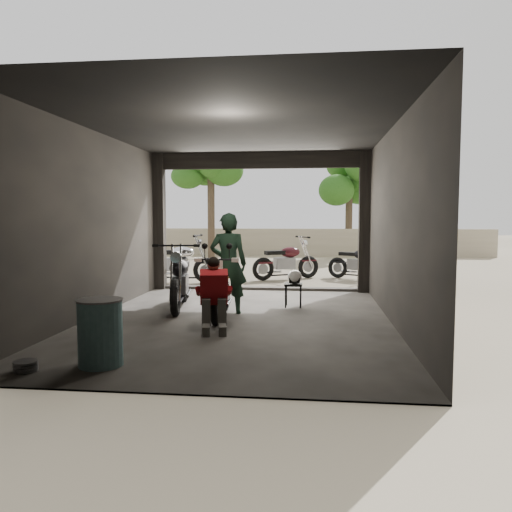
% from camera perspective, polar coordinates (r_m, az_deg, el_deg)
% --- Properties ---
extents(ground, '(80.00, 80.00, 0.00)m').
position_cam_1_polar(ground, '(8.38, -2.03, -7.44)').
color(ground, '#7A6D56').
rests_on(ground, ground).
extents(garage, '(7.00, 7.13, 3.20)m').
position_cam_1_polar(garage, '(8.75, -1.53, 1.52)').
color(garage, '#2D2B28').
rests_on(garage, ground).
extents(boundary_wall, '(18.00, 0.30, 1.20)m').
position_cam_1_polar(boundary_wall, '(22.17, 3.29, 1.60)').
color(boundary_wall, gray).
rests_on(boundary_wall, ground).
extents(tree_left, '(2.20, 2.20, 5.60)m').
position_cam_1_polar(tree_left, '(21.16, -5.18, 10.62)').
color(tree_left, '#382B1E').
rests_on(tree_left, ground).
extents(tree_right, '(2.20, 2.20, 5.00)m').
position_cam_1_polar(tree_right, '(22.24, 10.64, 9.16)').
color(tree_right, '#382B1E').
rests_on(tree_right, ground).
extents(main_bike, '(0.76, 1.66, 1.09)m').
position_cam_1_polar(main_bike, '(8.55, -4.05, -3.52)').
color(main_bike, white).
rests_on(main_bike, ground).
extents(left_bike, '(1.04, 1.95, 1.26)m').
position_cam_1_polar(left_bike, '(9.44, -8.69, -2.27)').
color(left_bike, black).
rests_on(left_bike, ground).
extents(outside_bike_a, '(1.89, 0.81, 1.27)m').
position_cam_1_polar(outside_bike_a, '(13.21, -8.94, -0.31)').
color(outside_bike_a, black).
rests_on(outside_bike_a, ground).
extents(outside_bike_b, '(1.89, 1.51, 1.19)m').
position_cam_1_polar(outside_bike_b, '(13.78, 3.47, -0.22)').
color(outside_bike_b, '#410F16').
rests_on(outside_bike_b, ground).
extents(outside_bike_c, '(1.76, 1.41, 1.11)m').
position_cam_1_polar(outside_bike_c, '(13.95, 11.70, -0.42)').
color(outside_bike_c, black).
rests_on(outside_bike_c, ground).
extents(rider, '(0.69, 0.48, 1.80)m').
position_cam_1_polar(rider, '(8.85, -3.18, -0.90)').
color(rider, black).
rests_on(rider, ground).
extents(mechanic, '(0.69, 0.85, 1.09)m').
position_cam_1_polar(mechanic, '(7.50, -4.82, -4.64)').
color(mechanic, red).
rests_on(mechanic, ground).
extents(stool, '(0.33, 0.33, 0.47)m').
position_cam_1_polar(stool, '(9.54, 4.29, -3.59)').
color(stool, black).
rests_on(stool, ground).
extents(helmet, '(0.29, 0.31, 0.26)m').
position_cam_1_polar(helmet, '(9.52, 4.45, -2.37)').
color(helmet, white).
rests_on(helmet, stool).
extents(oil_drum, '(0.56, 0.56, 0.78)m').
position_cam_1_polar(oil_drum, '(6.08, -17.36, -8.48)').
color(oil_drum, slate).
rests_on(oil_drum, ground).
extents(sign_post, '(0.77, 0.08, 2.31)m').
position_cam_1_polar(sign_post, '(12.17, 14.29, 3.51)').
color(sign_post, black).
rests_on(sign_post, ground).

